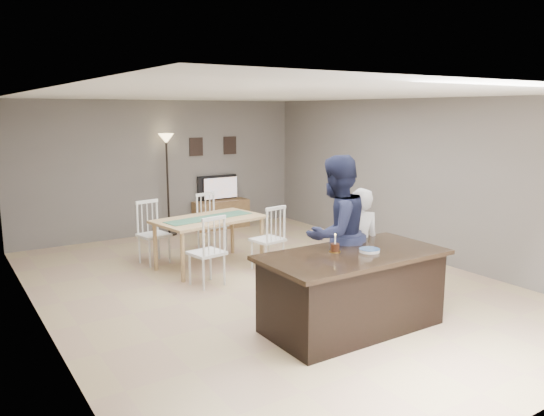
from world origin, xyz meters
TOP-DOWN VIEW (x-y plane):
  - floor at (0.00, 0.00)m, footprint 8.00×8.00m
  - room_shell at (0.00, 0.00)m, footprint 8.00×8.00m
  - kitchen_island at (0.00, -1.80)m, footprint 2.15×1.10m
  - tv_console at (1.20, 3.77)m, footprint 1.20×0.40m
  - television at (1.20, 3.84)m, footprint 0.91×0.12m
  - tv_screen_glow at (1.20, 3.76)m, footprint 0.78×0.00m
  - picture_frames at (1.15, 3.98)m, footprint 1.10×0.02m
  - doorway at (-2.99, -2.30)m, footprint 0.00×2.10m
  - woman at (0.59, -1.25)m, footprint 0.65×0.53m
  - man at (0.20, -1.25)m, footprint 1.08×0.91m
  - birthday_cake at (-0.14, -1.65)m, footprint 0.14×0.14m
  - plate_stack at (0.18, -1.87)m, footprint 0.24×0.24m
  - dining_table at (-0.28, 1.33)m, footprint 1.91×2.16m
  - floor_lamp at (0.02, 3.79)m, footprint 0.31×0.31m

SIDE VIEW (x-z plane):
  - floor at x=0.00m, z-range 0.00..0.00m
  - tv_console at x=1.20m, z-range 0.00..0.60m
  - kitchen_island at x=0.00m, z-range 0.00..0.90m
  - dining_table at x=-0.28m, z-range 0.14..1.18m
  - woman at x=0.59m, z-range 0.00..1.53m
  - television at x=1.20m, z-range 0.60..1.13m
  - tv_screen_glow at x=1.20m, z-range 0.48..1.26m
  - plate_stack at x=0.18m, z-range 0.90..0.94m
  - birthday_cake at x=-0.14m, z-range 0.84..1.06m
  - man at x=0.20m, z-range 0.00..1.97m
  - doorway at x=-2.99m, z-range -0.07..2.58m
  - floor_lamp at x=0.02m, z-range 0.56..2.61m
  - room_shell at x=0.00m, z-range -2.32..5.68m
  - picture_frames at x=1.15m, z-range 1.56..1.94m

